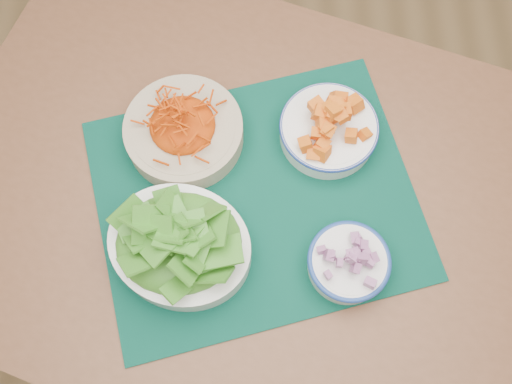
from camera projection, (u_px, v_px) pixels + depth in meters
ground at (206, 215)px, 1.77m from camera, size 4.00×4.00×0.00m
table at (278, 222)px, 1.08m from camera, size 1.45×1.22×0.75m
placemat at (256, 198)px, 0.99m from camera, size 0.63×0.56×0.00m
carrot_bowl at (183, 128)px, 1.00m from camera, size 0.28×0.28×0.08m
squash_bowl at (329, 126)px, 1.00m from camera, size 0.18×0.18×0.09m
lettuce_bowl at (179, 243)px, 0.91m from camera, size 0.29×0.27×0.11m
onion_bowl at (349, 262)px, 0.92m from camera, size 0.16×0.16×0.07m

